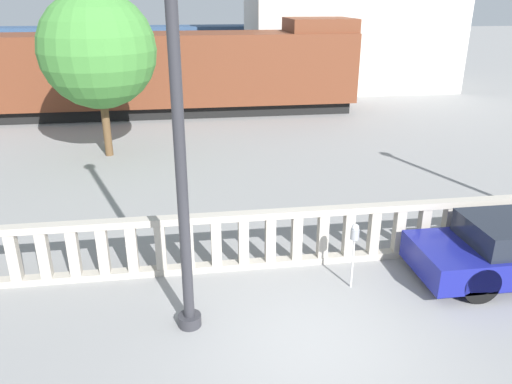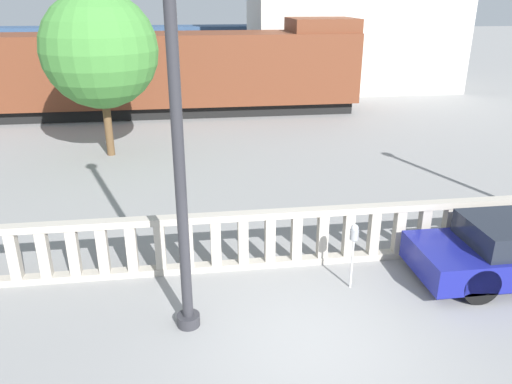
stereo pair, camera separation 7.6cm
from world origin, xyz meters
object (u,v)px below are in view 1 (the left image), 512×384
parking_meter (355,237)px  tree_left (98,50)px  train_near (119,73)px  lamppost (178,122)px  train_far (94,51)px

parking_meter → tree_left: bearing=121.0°
parking_meter → tree_left: tree_left is taller
train_near → lamppost: bearing=-80.7°
train_far → parking_meter: bearing=-72.7°
tree_left → parking_meter: bearing=-59.0°
lamppost → parking_meter: bearing=13.7°
tree_left → train_far: bearing=99.4°
lamppost → train_far: lamppost is taller
train_far → tree_left: tree_left is taller
parking_meter → train_near: size_ratio=0.06×
parking_meter → train_near: 16.76m
train_far → tree_left: bearing=-80.6°
lamppost → train_far: size_ratio=0.23×
lamppost → train_near: size_ratio=0.31×
lamppost → tree_left: size_ratio=1.26×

